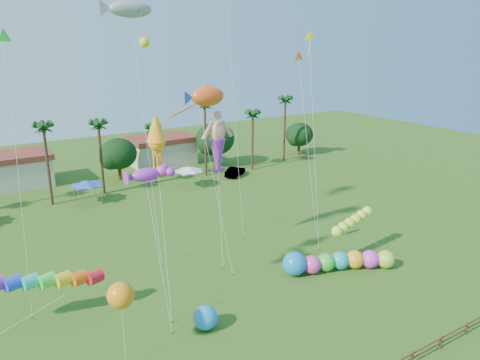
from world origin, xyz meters
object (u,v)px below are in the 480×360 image
spectator_b (346,227)px  caterpillar_inflatable (334,262)px  blue_ball (205,318)px  car_b (235,171)px

spectator_b → caterpillar_inflatable: size_ratio=0.17×
caterpillar_inflatable → blue_ball: caterpillar_inflatable is taller
car_b → blue_ball: blue_ball is taller
spectator_b → blue_ball: bearing=-127.0°
car_b → spectator_b: size_ratio=2.65×
car_b → blue_ball: (-23.00, -32.56, 0.18)m
blue_ball → spectator_b: bearing=18.1°
spectator_b → caterpillar_inflatable: 8.69m
blue_ball → car_b: bearing=54.8°
caterpillar_inflatable → blue_ball: bearing=-151.1°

